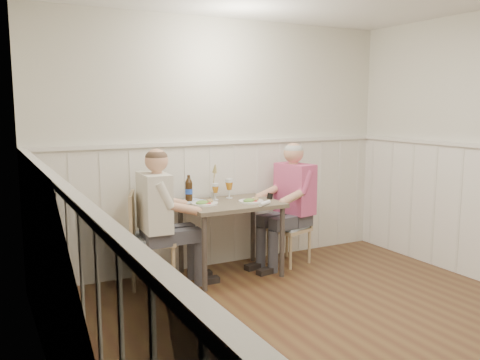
{
  "coord_description": "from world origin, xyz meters",
  "views": [
    {
      "loc": [
        -2.33,
        -2.61,
        1.72
      ],
      "look_at": [
        -0.1,
        1.64,
        1.0
      ],
      "focal_mm": 38.0,
      "sensor_mm": 36.0,
      "label": 1
    }
  ],
  "objects_px": {
    "chair_left": "(147,235)",
    "diner_cream": "(159,229)",
    "beer_bottle": "(189,190)",
    "grass_vase": "(213,183)",
    "dining_table": "(231,212)",
    "man_in_pink": "(292,213)",
    "chair_right": "(292,224)"
  },
  "relations": [
    {
      "from": "diner_cream",
      "to": "beer_bottle",
      "type": "distance_m",
      "value": 0.57
    },
    {
      "from": "chair_left",
      "to": "beer_bottle",
      "type": "height_order",
      "value": "beer_bottle"
    },
    {
      "from": "chair_left",
      "to": "beer_bottle",
      "type": "xyz_separation_m",
      "value": [
        0.48,
        0.14,
        0.38
      ]
    },
    {
      "from": "man_in_pink",
      "to": "diner_cream",
      "type": "xyz_separation_m",
      "value": [
        -1.51,
        -0.05,
        0.0
      ]
    },
    {
      "from": "chair_left",
      "to": "diner_cream",
      "type": "distance_m",
      "value": 0.16
    },
    {
      "from": "beer_bottle",
      "to": "grass_vase",
      "type": "distance_m",
      "value": 0.28
    },
    {
      "from": "dining_table",
      "to": "grass_vase",
      "type": "xyz_separation_m",
      "value": [
        -0.08,
        0.24,
        0.27
      ]
    },
    {
      "from": "diner_cream",
      "to": "grass_vase",
      "type": "distance_m",
      "value": 0.81
    },
    {
      "from": "chair_left",
      "to": "grass_vase",
      "type": "distance_m",
      "value": 0.88
    },
    {
      "from": "dining_table",
      "to": "diner_cream",
      "type": "height_order",
      "value": "diner_cream"
    },
    {
      "from": "man_in_pink",
      "to": "beer_bottle",
      "type": "bearing_deg",
      "value": 169.37
    },
    {
      "from": "diner_cream",
      "to": "beer_bottle",
      "type": "height_order",
      "value": "diner_cream"
    },
    {
      "from": "chair_right",
      "to": "diner_cream",
      "type": "xyz_separation_m",
      "value": [
        -1.53,
        -0.08,
        0.14
      ]
    },
    {
      "from": "diner_cream",
      "to": "chair_left",
      "type": "bearing_deg",
      "value": 126.36
    },
    {
      "from": "chair_left",
      "to": "grass_vase",
      "type": "bearing_deg",
      "value": 11.56
    },
    {
      "from": "dining_table",
      "to": "grass_vase",
      "type": "relative_size",
      "value": 2.52
    },
    {
      "from": "chair_right",
      "to": "beer_bottle",
      "type": "relative_size",
      "value": 2.93
    },
    {
      "from": "man_in_pink",
      "to": "diner_cream",
      "type": "height_order",
      "value": "diner_cream"
    },
    {
      "from": "beer_bottle",
      "to": "grass_vase",
      "type": "relative_size",
      "value": 0.71
    },
    {
      "from": "chair_left",
      "to": "diner_cream",
      "type": "height_order",
      "value": "diner_cream"
    },
    {
      "from": "dining_table",
      "to": "chair_right",
      "type": "height_order",
      "value": "chair_right"
    },
    {
      "from": "man_in_pink",
      "to": "grass_vase",
      "type": "height_order",
      "value": "man_in_pink"
    },
    {
      "from": "diner_cream",
      "to": "beer_bottle",
      "type": "relative_size",
      "value": 5.01
    },
    {
      "from": "chair_left",
      "to": "man_in_pink",
      "type": "bearing_deg",
      "value": -2.31
    },
    {
      "from": "chair_right",
      "to": "diner_cream",
      "type": "bearing_deg",
      "value": -177.01
    },
    {
      "from": "dining_table",
      "to": "chair_right",
      "type": "xyz_separation_m",
      "value": [
        0.77,
        0.06,
        -0.23
      ]
    },
    {
      "from": "dining_table",
      "to": "chair_right",
      "type": "bearing_deg",
      "value": 4.32
    },
    {
      "from": "chair_right",
      "to": "grass_vase",
      "type": "height_order",
      "value": "grass_vase"
    },
    {
      "from": "grass_vase",
      "to": "diner_cream",
      "type": "bearing_deg",
      "value": -158.42
    },
    {
      "from": "man_in_pink",
      "to": "beer_bottle",
      "type": "distance_m",
      "value": 1.16
    },
    {
      "from": "man_in_pink",
      "to": "grass_vase",
      "type": "bearing_deg",
      "value": 165.29
    },
    {
      "from": "beer_bottle",
      "to": "grass_vase",
      "type": "xyz_separation_m",
      "value": [
        0.27,
        0.01,
        0.05
      ]
    }
  ]
}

